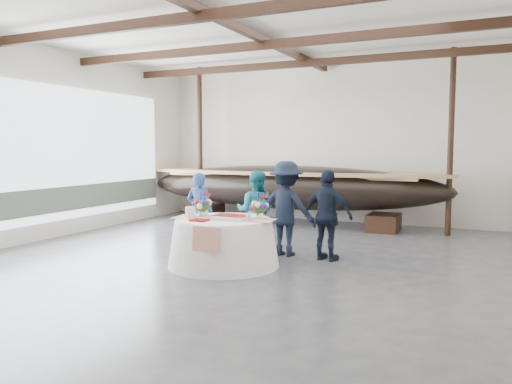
% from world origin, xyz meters
% --- Properties ---
extents(floor, '(10.00, 12.00, 0.01)m').
position_xyz_m(floor, '(0.00, 0.00, 0.00)').
color(floor, '#3D3D42').
rests_on(floor, ground).
extents(wall_back, '(10.00, 0.02, 4.50)m').
position_xyz_m(wall_back, '(0.00, 6.00, 2.25)').
color(wall_back, silver).
rests_on(wall_back, ground).
extents(wall_left, '(0.02, 12.00, 4.50)m').
position_xyz_m(wall_left, '(-5.00, 0.00, 2.25)').
color(wall_left, silver).
rests_on(wall_left, ground).
extents(ceiling, '(10.00, 12.00, 0.01)m').
position_xyz_m(ceiling, '(0.00, 0.00, 4.50)').
color(ceiling, white).
rests_on(ceiling, wall_back).
extents(pavilion_structure, '(9.80, 11.76, 4.50)m').
position_xyz_m(pavilion_structure, '(0.00, 0.82, 4.00)').
color(pavilion_structure, black).
rests_on(pavilion_structure, ground).
extents(open_bay, '(0.03, 7.00, 3.20)m').
position_xyz_m(open_bay, '(-4.95, 1.00, 1.83)').
color(open_bay, silver).
rests_on(open_bay, ground).
extents(longboat_display, '(8.77, 1.75, 1.64)m').
position_xyz_m(longboat_display, '(-0.68, 4.77, 1.05)').
color(longboat_display, black).
rests_on(longboat_display, ground).
extents(banquet_table, '(2.02, 2.02, 0.86)m').
position_xyz_m(banquet_table, '(0.02, -0.24, 0.43)').
color(banquet_table, white).
rests_on(banquet_table, ground).
extents(tabletop_items, '(1.92, 1.05, 0.40)m').
position_xyz_m(tabletop_items, '(-0.02, -0.09, 1.01)').
color(tabletop_items, red).
rests_on(tabletop_items, banquet_table).
extents(guest_woman_blue, '(0.61, 0.42, 1.63)m').
position_xyz_m(guest_woman_blue, '(-1.14, 0.84, 0.81)').
color(guest_woman_blue, navy).
rests_on(guest_woman_blue, ground).
extents(guest_woman_teal, '(0.93, 0.80, 1.67)m').
position_xyz_m(guest_woman_teal, '(0.01, 1.17, 0.84)').
color(guest_woman_teal, teal).
rests_on(guest_woman_teal, ground).
extents(guest_man_left, '(1.24, 0.74, 1.88)m').
position_xyz_m(guest_man_left, '(0.72, 1.07, 0.94)').
color(guest_man_left, black).
rests_on(guest_man_left, ground).
extents(guest_man_right, '(1.08, 0.64, 1.73)m').
position_xyz_m(guest_man_right, '(1.61, 0.96, 0.87)').
color(guest_man_right, black).
rests_on(guest_man_right, ground).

